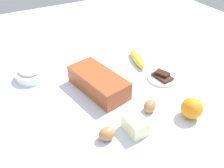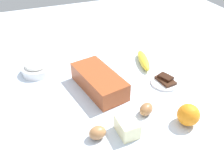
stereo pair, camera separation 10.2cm
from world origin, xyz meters
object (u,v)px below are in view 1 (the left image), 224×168
at_px(flour_bowl, 31,73).
at_px(egg_near_butter, 150,106).
at_px(orange_fruit, 192,108).
at_px(butter_block, 135,125).
at_px(egg_beside_bowl, 107,134).
at_px(chocolate_plate, 162,78).
at_px(banana, 137,58).
at_px(loaf_pan, 98,82).

distance_m(flour_bowl, egg_near_butter, 0.56).
bearing_deg(orange_fruit, butter_block, 80.39).
relative_size(egg_beside_bowl, chocolate_plate, 0.46).
bearing_deg(chocolate_plate, orange_fruit, 166.50).
bearing_deg(banana, butter_block, 145.68).
distance_m(egg_near_butter, chocolate_plate, 0.23).
relative_size(flour_bowl, egg_beside_bowl, 2.37).
height_order(loaf_pan, egg_near_butter, loaf_pan).
height_order(flour_bowl, banana, flour_bowl).
bearing_deg(loaf_pan, egg_near_butter, -163.31).
bearing_deg(butter_block, chocolate_plate, -53.78).
bearing_deg(orange_fruit, banana, -5.88).
bearing_deg(loaf_pan, flour_bowl, 34.00).
distance_m(flour_bowl, banana, 0.52).
xyz_separation_m(banana, egg_near_butter, (-0.33, 0.16, 0.00)).
height_order(flour_bowl, egg_near_butter, flour_bowl).
distance_m(butter_block, egg_beside_bowl, 0.10).
relative_size(egg_near_butter, egg_beside_bowl, 1.06).
bearing_deg(egg_near_butter, orange_fruit, -130.54).
xyz_separation_m(butter_block, chocolate_plate, (0.21, -0.28, -0.02)).
height_order(loaf_pan, chocolate_plate, loaf_pan).
distance_m(egg_beside_bowl, chocolate_plate, 0.43).
xyz_separation_m(loaf_pan, butter_block, (-0.28, -0.01, -0.01)).
bearing_deg(flour_bowl, banana, -102.32).
distance_m(butter_block, egg_near_butter, 0.12).
relative_size(loaf_pan, flour_bowl, 2.12).
bearing_deg(loaf_pan, butter_block, 170.06).
xyz_separation_m(loaf_pan, chocolate_plate, (-0.07, -0.29, -0.03)).
relative_size(loaf_pan, egg_near_butter, 4.75).
height_order(butter_block, egg_near_butter, butter_block).
distance_m(loaf_pan, egg_near_butter, 0.24).
bearing_deg(orange_fruit, egg_beside_bowl, 80.70).
distance_m(flour_bowl, butter_block, 0.56).
xyz_separation_m(orange_fruit, butter_block, (0.04, 0.22, -0.01)).
height_order(orange_fruit, egg_near_butter, orange_fruit).
height_order(orange_fruit, chocolate_plate, orange_fruit).
bearing_deg(butter_block, egg_beside_bowl, 81.39).
xyz_separation_m(flour_bowl, orange_fruit, (-0.54, -0.46, 0.01)).
bearing_deg(orange_fruit, loaf_pan, 36.40).
relative_size(egg_near_butter, chocolate_plate, 0.49).
bearing_deg(egg_beside_bowl, banana, -44.53).
relative_size(flour_bowl, orange_fruit, 1.74).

